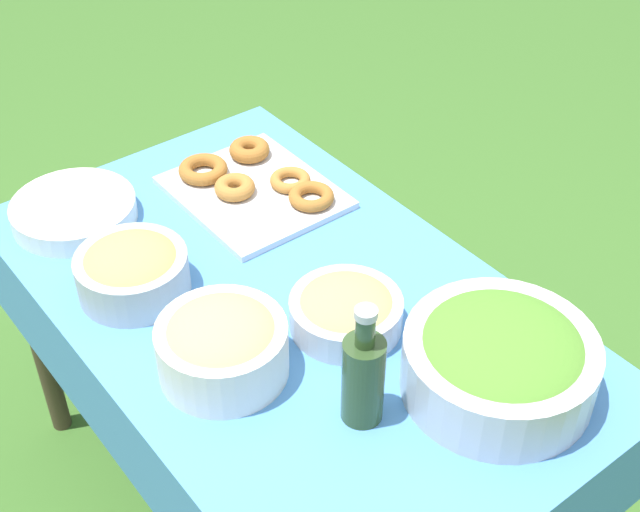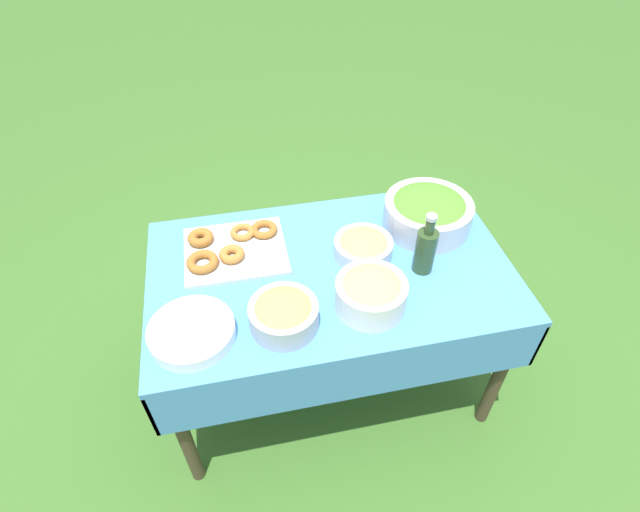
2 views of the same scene
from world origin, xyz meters
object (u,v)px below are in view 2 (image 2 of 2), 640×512
Objects in this scene: salad_bowl at (428,212)px; donut_platter at (231,248)px; pasta_bowl at (371,292)px; olive_oil_bottle at (425,249)px; fruit_bowl at (284,314)px; plate_stack at (192,332)px; bread_bowl at (363,246)px.

donut_platter is at bearing 179.64° from salad_bowl.
donut_platter is at bearing 140.19° from pasta_bowl.
salad_bowl is at bearing -0.36° from donut_platter.
fruit_bowl is (-0.53, -0.15, -0.04)m from olive_oil_bottle.
plate_stack is at bearing -170.19° from olive_oil_bottle.
olive_oil_bottle reaches higher than salad_bowl.
olive_oil_bottle is at bearing -113.57° from salad_bowl.
pasta_bowl is at bearing -39.81° from donut_platter.
olive_oil_bottle reaches higher than plate_stack.
olive_oil_bottle is at bearing 9.81° from plate_stack.
pasta_bowl reaches higher than plate_stack.
bread_bowl is 0.44m from fruit_bowl.
olive_oil_bottle is 0.55m from fruit_bowl.
salad_bowl is 1.00m from plate_stack.
bread_bowl reaches higher than plate_stack.
donut_platter is at bearing 110.20° from fruit_bowl.
pasta_bowl reaches higher than bread_bowl.
salad_bowl is at bearing 20.74° from bread_bowl.
olive_oil_bottle is at bearing 29.27° from pasta_bowl.
fruit_bowl reaches higher than donut_platter.
pasta_bowl is 0.62× the size of donut_platter.
pasta_bowl is at bearing 1.08° from plate_stack.
salad_bowl is 0.25m from olive_oil_bottle.
plate_stack is at bearing -178.92° from pasta_bowl.
plate_stack is 1.11× the size of olive_oil_bottle.
salad_bowl reaches higher than fruit_bowl.
fruit_bowl is at bearing -175.83° from pasta_bowl.
salad_bowl is 0.90× the size of donut_platter.
fruit_bowl is at bearing -2.04° from plate_stack.
salad_bowl is 1.25× the size of plate_stack.
olive_oil_bottle is (0.67, -0.23, 0.08)m from donut_platter.
bread_bowl is 0.97× the size of fruit_bowl.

